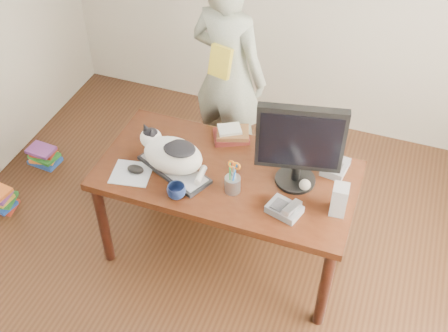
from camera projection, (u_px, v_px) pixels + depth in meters
room at (184, 163)px, 2.64m from camera, size 4.50×4.50×4.50m
desk at (231, 181)px, 3.62m from camera, size 1.60×0.80×0.75m
keyboard at (174, 169)px, 3.47m from camera, size 0.53×0.38×0.03m
cat at (171, 153)px, 3.39m from camera, size 0.47×0.37×0.27m
monitor at (300, 143)px, 3.18m from camera, size 0.50×0.29×0.57m
pen_cup at (233, 183)px, 3.31m from camera, size 0.11×0.11×0.24m
mousepad at (132, 173)px, 3.46m from camera, size 0.27×0.26×0.01m
mouse at (136, 169)px, 3.45m from camera, size 0.12×0.09×0.04m
coffee_mug at (176, 191)px, 3.29m from camera, size 0.16×0.16×0.09m
phone at (285, 209)px, 3.20m from camera, size 0.22×0.18×0.09m
speaker at (339, 200)px, 3.16m from camera, size 0.10×0.11×0.20m
baseball at (305, 185)px, 3.34m from camera, size 0.07×0.07×0.07m
book_stack at (232, 134)px, 3.68m from camera, size 0.28×0.25×0.09m
calculator at (335, 167)px, 3.46m from camera, size 0.16×0.20×0.06m
person at (229, 75)px, 4.10m from camera, size 0.69×0.54×1.68m
held_book at (220, 62)px, 3.84m from camera, size 0.18×0.13×0.22m
book_pile_b at (44, 156)px, 4.60m from camera, size 0.26×0.20×0.15m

